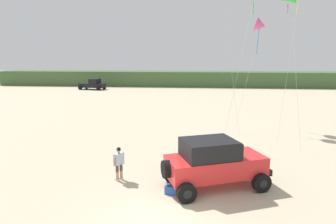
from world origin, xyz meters
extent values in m
plane|color=#C1B293|center=(0.00, 0.00, 0.00)|extent=(220.00, 220.00, 0.00)
cube|color=#426038|center=(5.36, 49.98, 1.49)|extent=(90.00, 6.82, 2.98)
cube|color=red|center=(2.23, 2.83, 1.01)|extent=(4.77, 3.34, 0.90)
cube|color=red|center=(3.76, 3.44, 1.38)|extent=(1.65, 1.98, 0.12)
cube|color=black|center=(1.91, 2.70, 1.86)|extent=(2.79, 2.49, 0.80)
cube|color=black|center=(3.02, 3.14, 1.82)|extent=(0.71, 1.59, 0.72)
cube|color=black|center=(4.35, 3.67, 0.74)|extent=(0.85, 1.75, 0.28)
cylinder|color=black|center=(0.08, 1.97, 1.11)|extent=(0.56, 0.83, 0.77)
cylinder|color=black|center=(3.48, 4.43, 0.42)|extent=(0.89, 0.59, 0.84)
cylinder|color=black|center=(3.48, 4.43, 0.42)|extent=(0.47, 0.44, 0.38)
cylinder|color=black|center=(4.24, 2.52, 0.42)|extent=(0.89, 0.59, 0.84)
cylinder|color=black|center=(4.24, 2.52, 0.42)|extent=(0.47, 0.44, 0.38)
cylinder|color=black|center=(0.22, 3.14, 0.42)|extent=(0.89, 0.59, 0.84)
cylinder|color=black|center=(0.22, 3.14, 0.42)|extent=(0.47, 0.44, 0.38)
cylinder|color=black|center=(0.99, 1.22, 0.42)|extent=(0.89, 0.59, 0.84)
cylinder|color=black|center=(0.99, 1.22, 0.42)|extent=(0.47, 0.44, 0.38)
cylinder|color=tan|center=(-2.39, 3.00, 0.25)|extent=(0.14, 0.14, 0.49)
cylinder|color=#4C4233|center=(-2.39, 3.00, 0.64)|extent=(0.15, 0.15, 0.36)
cube|color=silver|center=(-2.42, 3.03, 0.05)|extent=(0.27, 0.26, 0.10)
cylinder|color=tan|center=(-2.24, 3.16, 0.25)|extent=(0.14, 0.14, 0.49)
cylinder|color=#4C4233|center=(-2.24, 3.16, 0.64)|extent=(0.15, 0.15, 0.36)
cube|color=silver|center=(-2.27, 3.19, 0.05)|extent=(0.27, 0.26, 0.10)
cube|color=silver|center=(-2.32, 3.08, 1.09)|extent=(0.46, 0.47, 0.54)
cylinder|color=tan|center=(-2.49, 2.89, 1.08)|extent=(0.09, 0.09, 0.56)
cylinder|color=silver|center=(-2.49, 2.89, 1.27)|extent=(0.11, 0.11, 0.16)
cylinder|color=tan|center=(-2.15, 3.27, 1.08)|extent=(0.09, 0.09, 0.56)
cylinder|color=silver|center=(-2.15, 3.27, 1.27)|extent=(0.11, 0.11, 0.16)
cylinder|color=tan|center=(-2.32, 3.08, 1.40)|extent=(0.10, 0.10, 0.08)
sphere|color=tan|center=(-2.32, 3.08, 1.54)|extent=(0.21, 0.21, 0.21)
sphere|color=black|center=(-2.31, 3.07, 1.56)|extent=(0.21, 0.21, 0.21)
cube|color=#23519E|center=(0.33, 1.93, 0.19)|extent=(0.63, 0.49, 0.38)
cube|color=black|center=(-17.82, 41.42, 0.76)|extent=(4.86, 2.68, 0.76)
cube|color=black|center=(-17.27, 41.32, 1.56)|extent=(1.89, 2.05, 0.84)
cylinder|color=black|center=(-15.81, 42.13, 0.38)|extent=(0.79, 0.39, 0.76)
cylinder|color=black|center=(-16.18, 40.06, 0.38)|extent=(0.79, 0.39, 0.76)
cylinder|color=black|center=(-19.45, 42.78, 0.38)|extent=(0.79, 0.39, 0.76)
cylinder|color=black|center=(-19.82, 40.71, 0.38)|extent=(0.79, 0.39, 0.76)
cylinder|color=#E04C93|center=(7.16, 10.75, 9.00)|extent=(0.05, 0.11, 0.61)
cylinder|color=silver|center=(7.56, 9.43, 4.84)|extent=(0.53, 2.65, 9.59)
cylinder|color=green|center=(4.98, 11.05, 9.38)|extent=(0.05, 0.35, 1.46)
cylinder|color=silver|center=(3.97, 9.08, 5.18)|extent=(2.34, 3.96, 10.27)
cylinder|color=yellow|center=(8.29, 12.49, 9.65)|extent=(0.05, 0.07, 1.48)
cylinder|color=silver|center=(7.64, 11.21, 5.40)|extent=(1.60, 2.58, 10.70)
cone|color=#E04C93|center=(6.51, 15.81, 8.45)|extent=(1.33, 1.27, 1.36)
cylinder|color=blue|center=(6.36, 15.81, 7.17)|extent=(0.05, 0.46, 2.05)
cylinder|color=silver|center=(5.37, 14.05, 4.25)|extent=(2.29, 3.53, 8.41)
cylinder|color=silver|center=(3.87, 14.46, 6.39)|extent=(1.59, 4.28, 12.69)
camera|label=1|loc=(1.32, -9.65, 5.85)|focal=30.73mm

